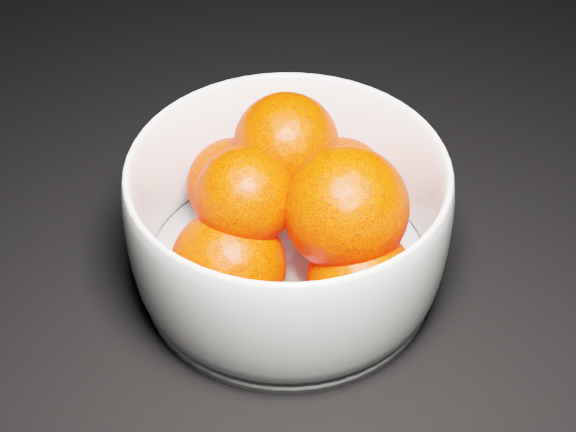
{
  "coord_description": "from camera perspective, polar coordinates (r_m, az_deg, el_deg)",
  "views": [
    {
      "loc": [
        0.23,
        -0.68,
        0.46
      ],
      "look_at": [
        0.25,
        -0.25,
        0.06
      ],
      "focal_mm": 50.0,
      "sensor_mm": 36.0,
      "label": 1
    }
  ],
  "objects": [
    {
      "name": "bowl",
      "position": [
        0.59,
        0.0,
        -0.41
      ],
      "size": [
        0.24,
        0.24,
        0.11
      ],
      "rotation": [
        0.0,
        0.0,
        0.02
      ],
      "color": "silver",
      "rests_on": "ground"
    },
    {
      "name": "ground",
      "position": [
        0.85,
        -18.0,
        7.87
      ],
      "size": [
        3.0,
        3.0,
        0.0
      ],
      "primitive_type": "cube",
      "color": "black",
      "rests_on": "ground"
    },
    {
      "name": "orange_pile",
      "position": [
        0.58,
        0.35,
        0.48
      ],
      "size": [
        0.17,
        0.18,
        0.13
      ],
      "color": "#FF2000",
      "rests_on": "bowl"
    }
  ]
}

